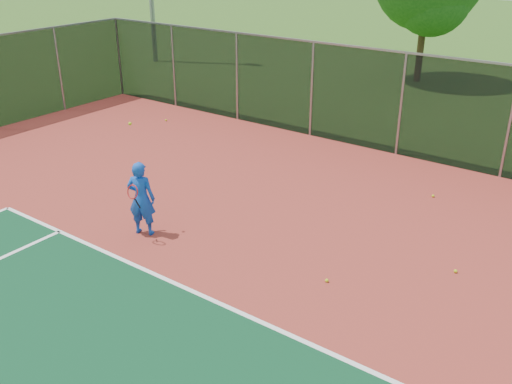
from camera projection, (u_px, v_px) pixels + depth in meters
fence_back at (510, 122)px, 14.81m from camera, size 30.00×0.06×3.03m
tennis_player at (141, 198)px, 12.19m from camera, size 0.72×0.72×2.47m
practice_ball_0 at (433, 196)px, 14.23m from camera, size 0.07×0.07×0.07m
practice_ball_1 at (456, 271)px, 11.05m from camera, size 0.07×0.07×0.07m
practice_ball_5 at (327, 281)px, 10.75m from camera, size 0.07×0.07×0.07m
practice_ball_6 at (166, 120)px, 20.05m from camera, size 0.07×0.07×0.07m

